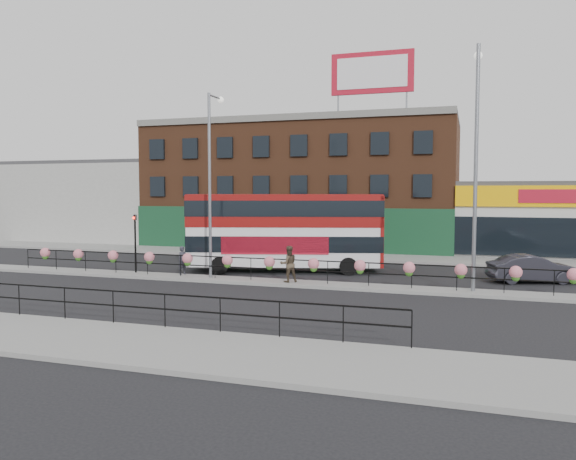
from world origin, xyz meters
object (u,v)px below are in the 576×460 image
(pedestrian_b, at_px, (289,264))
(lamp_column_west, at_px, (212,169))
(lamp_column_east, at_px, (476,146))
(car, at_px, (532,269))
(double_decker_bus, at_px, (286,224))
(pedestrian_a, at_px, (183,260))

(pedestrian_b, height_order, lamp_column_west, lamp_column_west)
(lamp_column_east, bearing_deg, car, 54.61)
(double_decker_bus, height_order, lamp_column_east, lamp_column_east)
(double_decker_bus, relative_size, lamp_column_west, 1.19)
(pedestrian_b, distance_m, lamp_column_east, 10.32)
(pedestrian_a, bearing_deg, double_decker_bus, -27.12)
(car, xyz_separation_m, lamp_column_east, (-2.86, -4.02, 5.93))
(pedestrian_b, bearing_deg, car, 166.99)
(double_decker_bus, distance_m, lamp_column_west, 5.65)
(double_decker_bus, xyz_separation_m, pedestrian_b, (1.58, -4.31, -1.68))
(car, height_order, pedestrian_a, pedestrian_a)
(car, height_order, lamp_column_east, lamp_column_east)
(car, xyz_separation_m, pedestrian_a, (-17.72, -3.88, 0.21))
(car, relative_size, lamp_column_east, 0.42)
(car, xyz_separation_m, lamp_column_west, (-15.85, -4.09, 5.08))
(double_decker_bus, height_order, lamp_column_west, lamp_column_west)
(double_decker_bus, bearing_deg, car, 0.92)
(pedestrian_a, xyz_separation_m, lamp_column_east, (14.86, -0.14, 5.73))
(pedestrian_b, bearing_deg, pedestrian_a, -40.32)
(pedestrian_b, xyz_separation_m, lamp_column_east, (8.66, 0.50, 5.59))
(car, distance_m, lamp_column_west, 17.14)
(car, bearing_deg, double_decker_bus, 72.95)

